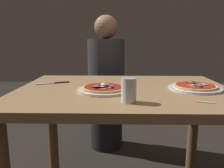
{
  "coord_description": "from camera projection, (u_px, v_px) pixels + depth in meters",
  "views": [
    {
      "loc": [
        -0.04,
        -1.2,
        0.98
      ],
      "look_at": [
        -0.06,
        -0.03,
        0.75
      ],
      "focal_mm": 36.93,
      "sensor_mm": 36.0,
      "label": 1
    }
  ],
  "objects": [
    {
      "name": "dining_table",
      "position": [
        124.0,
        109.0,
        1.25
      ],
      "size": [
        1.13,
        0.85,
        0.72
      ],
      "color": "#9E754C",
      "rests_on": "ground"
    },
    {
      "name": "pizza_foreground",
      "position": [
        103.0,
        89.0,
        1.16
      ],
      "size": [
        0.26,
        0.26,
        0.05
      ],
      "color": "silver",
      "rests_on": "dining_table"
    },
    {
      "name": "pizza_across_left",
      "position": [
        195.0,
        87.0,
        1.2
      ],
      "size": [
        0.27,
        0.27,
        0.03
      ],
      "color": "white",
      "rests_on": "dining_table"
    },
    {
      "name": "water_glass_near",
      "position": [
        129.0,
        92.0,
        0.95
      ],
      "size": [
        0.06,
        0.06,
        0.1
      ],
      "color": "silver",
      "rests_on": "dining_table"
    },
    {
      "name": "fork",
      "position": [
        213.0,
        103.0,
        0.94
      ],
      "size": [
        0.15,
        0.07,
        0.0
      ],
      "color": "silver",
      "rests_on": "dining_table"
    },
    {
      "name": "knife",
      "position": [
        55.0,
        83.0,
        1.36
      ],
      "size": [
        0.19,
        0.1,
        0.01
      ],
      "color": "silver",
      "rests_on": "dining_table"
    },
    {
      "name": "diner_person",
      "position": [
        106.0,
        87.0,
        2.05
      ],
      "size": [
        0.32,
        0.32,
        1.18
      ],
      "rotation": [
        0.0,
        0.0,
        3.14
      ],
      "color": "black",
      "rests_on": "ground"
    }
  ]
}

